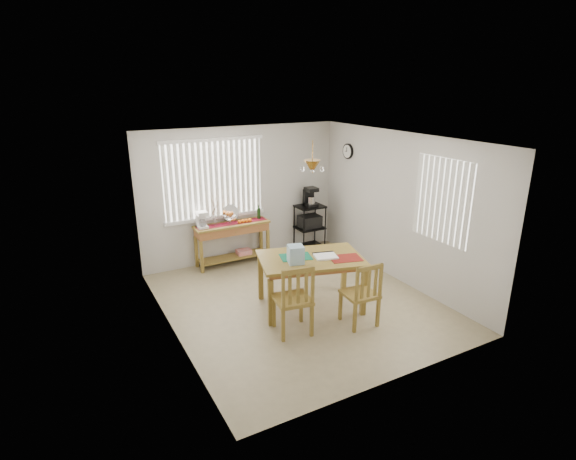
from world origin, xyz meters
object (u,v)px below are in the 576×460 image
chair_left (294,300)px  dining_table (311,263)px  wire_cart (310,223)px  cart_items (310,197)px  sideboard (233,233)px  chair_right (362,294)px

chair_left → dining_table: bearing=42.7°
dining_table → wire_cart: bearing=59.1°
dining_table → chair_left: size_ratio=1.67×
cart_items → chair_left: bearing=-124.8°
sideboard → chair_right: (0.75, -3.05, -0.13)m
sideboard → cart_items: size_ratio=3.70×
wire_cart → cart_items: cart_items is taller
sideboard → dining_table: 2.26m
wire_cart → dining_table: 2.54m
wire_cart → sideboard: bearing=178.7°
cart_items → dining_table: cart_items is taller
chair_left → chair_right: size_ratio=1.07×
dining_table → chair_right: bearing=-66.9°
wire_cart → dining_table: bearing=-120.9°
dining_table → chair_right: chair_right is taller
dining_table → cart_items: bearing=59.3°
sideboard → wire_cart: wire_cart is taller
cart_items → dining_table: size_ratio=0.22×
dining_table → chair_left: bearing=-137.3°
wire_cart → dining_table: size_ratio=0.54×
dining_table → sideboard: bearing=100.1°
wire_cart → chair_left: bearing=-124.9°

